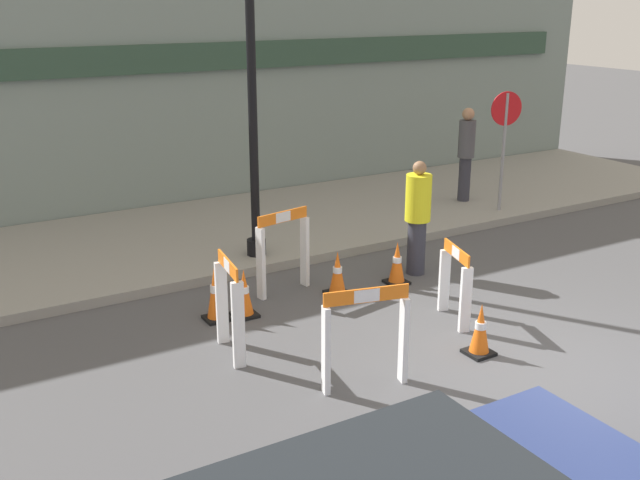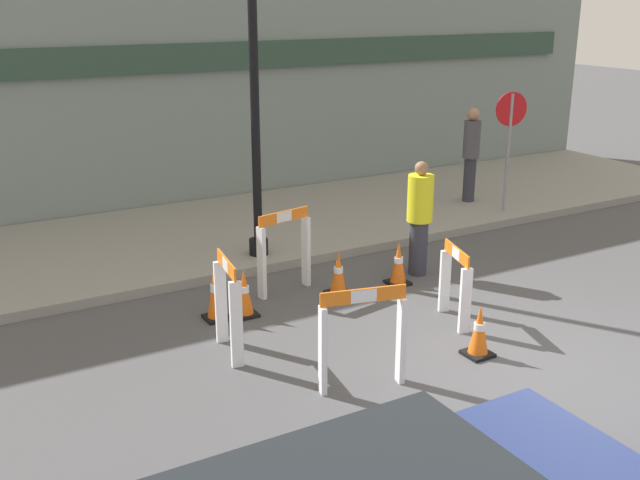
{
  "view_description": "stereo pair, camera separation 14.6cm",
  "coord_description": "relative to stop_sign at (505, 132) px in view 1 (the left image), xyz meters",
  "views": [
    {
      "loc": [
        -5.89,
        -4.69,
        3.86
      ],
      "look_at": [
        -1.44,
        2.83,
        1.0
      ],
      "focal_mm": 42.0,
      "sensor_mm": 36.0,
      "label": 1
    },
    {
      "loc": [
        -5.77,
        -4.76,
        3.86
      ],
      "look_at": [
        -1.44,
        2.83,
        1.0
      ],
      "focal_mm": 42.0,
      "sensor_mm": 36.0,
      "label": 2
    }
  ],
  "objects": [
    {
      "name": "traffic_cone_3",
      "position": [
        -5.89,
        -1.68,
        -1.27
      ],
      "size": [
        0.3,
        0.3,
        0.63
      ],
      "color": "black",
      "rests_on": "ground_plane"
    },
    {
      "name": "traffic_cone_4",
      "position": [
        -3.57,
        -1.74,
        -1.28
      ],
      "size": [
        0.3,
        0.3,
        0.62
      ],
      "color": "black",
      "rests_on": "ground_plane"
    },
    {
      "name": "barricade_3",
      "position": [
        -5.59,
        -3.94,
        -0.98
      ],
      "size": [
        0.91,
        0.34,
        1.1
      ],
      "rotation": [
        0.0,
        0.0,
        12.33
      ],
      "color": "white",
      "rests_on": "ground_plane"
    },
    {
      "name": "barricade_2",
      "position": [
        -6.47,
        -2.55,
        -0.98
      ],
      "size": [
        0.24,
        0.74,
        1.14
      ],
      "rotation": [
        0.0,
        0.0,
        10.85
      ],
      "color": "white",
      "rests_on": "ground_plane"
    },
    {
      "name": "stop_sign",
      "position": [
        0.0,
        0.0,
        0.0
      ],
      "size": [
        0.59,
        0.15,
        2.14
      ],
      "rotation": [
        0.0,
        0.0,
        2.92
      ],
      "color": "gray",
      "rests_on": "sidewalk_slab"
    },
    {
      "name": "traffic_cone_2",
      "position": [
        -6.24,
        -1.59,
        -1.22
      ],
      "size": [
        0.3,
        0.3,
        0.73
      ],
      "color": "black",
      "rests_on": "ground_plane"
    },
    {
      "name": "ground_plane",
      "position": [
        -3.61,
        -4.95,
        -1.58
      ],
      "size": [
        60.0,
        60.0,
        0.0
      ],
      "primitive_type": "plane",
      "color": "#4C4C4F"
    },
    {
      "name": "traffic_cone_0",
      "position": [
        -4.07,
        -3.98,
        -1.28
      ],
      "size": [
        0.3,
        0.3,
        0.61
      ],
      "color": "black",
      "rests_on": "ground_plane"
    },
    {
      "name": "barricade_0",
      "position": [
        -3.72,
        -3.12,
        -1.06
      ],
      "size": [
        0.34,
        0.73,
        0.97
      ],
      "rotation": [
        0.0,
        0.0,
        7.55
      ],
      "color": "white",
      "rests_on": "ground_plane"
    },
    {
      "name": "barricade_1",
      "position": [
        -5.08,
        -1.2,
        -0.96
      ],
      "size": [
        0.83,
        0.28,
        1.14
      ],
      "rotation": [
        0.0,
        0.0,
        9.61
      ],
      "color": "white",
      "rests_on": "ground_plane"
    },
    {
      "name": "storefront_facade",
      "position": [
        -3.61,
        3.57,
        1.18
      ],
      "size": [
        18.0,
        0.22,
        5.5
      ],
      "color": "gray",
      "rests_on": "ground_plane"
    },
    {
      "name": "person_pedestrian",
      "position": [
        -0.1,
        0.85,
        -0.47
      ],
      "size": [
        0.42,
        0.42,
        1.76
      ],
      "rotation": [
        0.0,
        0.0,
        3.6
      ],
      "color": "#33333D",
      "rests_on": "sidewalk_slab"
    },
    {
      "name": "traffic_cone_1",
      "position": [
        -4.5,
        -1.65,
        -1.28
      ],
      "size": [
        0.3,
        0.3,
        0.62
      ],
      "color": "black",
      "rests_on": "ground_plane"
    },
    {
      "name": "person_worker",
      "position": [
        -3.09,
        -1.54,
        -0.69
      ],
      "size": [
        0.5,
        0.5,
        1.67
      ],
      "rotation": [
        0.0,
        0.0,
        -2.64
      ],
      "color": "#33333D",
      "rests_on": "ground_plane"
    },
    {
      "name": "sidewalk_slab",
      "position": [
        -3.61,
        1.52,
        -1.51
      ],
      "size": [
        18.0,
        3.95,
        0.14
      ],
      "color": "gray",
      "rests_on": "ground_plane"
    }
  ]
}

